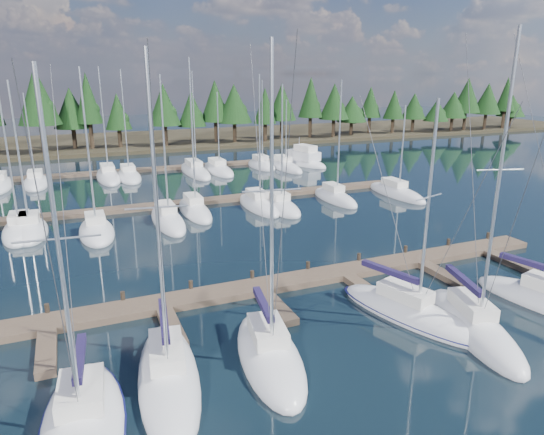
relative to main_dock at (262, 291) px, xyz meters
name	(u,v)px	position (x,y,z in m)	size (l,w,h in m)	color
ground	(206,234)	(0.00, 12.64, -0.20)	(260.00, 260.00, 0.00)	black
far_shore	(123,142)	(0.00, 72.64, 0.10)	(220.00, 30.00, 0.60)	#322A1B
main_dock	(262,291)	(0.00, 0.00, 0.00)	(44.00, 6.13, 0.90)	brown
back_docks	(162,185)	(0.00, 32.23, 0.00)	(50.00, 21.80, 0.40)	brown
front_sailboat_1	(83,422)	(-10.58, -8.27, 0.08)	(3.90, 8.60, 14.11)	silver
front_sailboat_2	(168,377)	(-7.04, -6.70, 0.09)	(3.91, 9.62, 14.68)	silver
front_sailboat_3	(270,354)	(-2.30, -6.78, 0.10)	(4.09, 8.52, 15.10)	silver
front_sailboat_4	(410,313)	(6.46, -5.95, 0.07)	(5.36, 9.79, 12.65)	silver
front_sailboat_5	(474,326)	(8.55, -8.49, 0.10)	(5.07, 9.39, 15.77)	silver
back_sailboat_rows	(173,190)	(0.48, 28.45, 0.06)	(45.11, 32.98, 15.16)	silver
motor_yacht_right	(303,161)	(22.10, 38.80, 0.32)	(5.39, 10.08, 4.81)	silver
tree_line	(111,108)	(-2.43, 62.80, 7.25)	(184.28, 11.38, 13.85)	black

